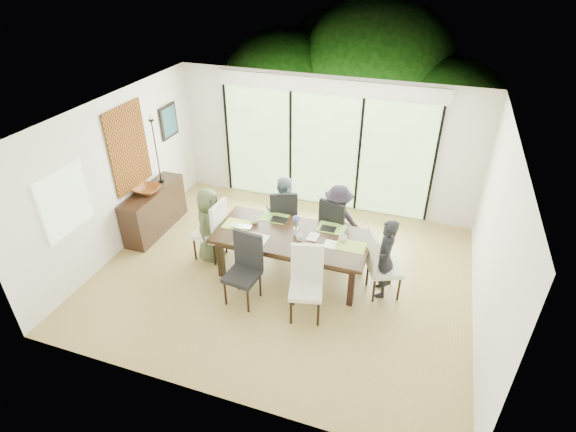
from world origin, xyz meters
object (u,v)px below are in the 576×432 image
(vase, at_px, (296,231))
(laptop, at_px, (241,228))
(chair_near_left, at_px, (242,271))
(cup_b, at_px, (299,238))
(cup_c, at_px, (343,238))
(chair_left_end, at_px, (209,229))
(chair_far_right, at_px, (337,225))
(sideboard, at_px, (154,210))
(cup_a, at_px, (255,220))
(chair_near_right, at_px, (306,286))
(person_left_end, at_px, (209,225))
(person_right_end, at_px, (385,259))
(person_far_right, at_px, (338,221))
(chair_right_end, at_px, (385,264))
(bowl, at_px, (147,190))
(chair_far_left, at_px, (283,215))
(person_far_left, at_px, (283,211))

(vase, relative_size, laptop, 0.36)
(chair_near_left, distance_m, cup_b, 1.04)
(cup_c, bearing_deg, vase, -176.19)
(chair_left_end, height_order, laptop, chair_left_end)
(chair_far_right, relative_size, sideboard, 0.74)
(cup_a, height_order, sideboard, cup_a)
(chair_near_right, relative_size, person_left_end, 0.85)
(chair_far_right, distance_m, person_left_end, 2.20)
(person_right_end, relative_size, laptop, 3.91)
(cup_b, bearing_deg, person_far_right, 66.73)
(chair_left_end, bearing_deg, cup_b, 90.50)
(chair_far_right, xyz_separation_m, chair_near_right, (-0.05, -1.72, 0.00))
(person_left_end, xyz_separation_m, person_far_right, (2.03, 0.83, 0.00))
(chair_right_end, height_order, laptop, chair_right_end)
(chair_right_end, distance_m, bowl, 4.42)
(chair_far_left, bearing_deg, laptop, 44.90)
(chair_near_left, height_order, cup_b, chair_near_left)
(bowl, bearing_deg, chair_right_end, -4.48)
(chair_left_end, xyz_separation_m, person_left_end, (0.02, 0.00, 0.10))
(chair_left_end, height_order, cup_c, chair_left_end)
(chair_near_right, height_order, vase, chair_near_right)
(chair_far_left, distance_m, cup_a, 0.79)
(person_right_end, xyz_separation_m, bowl, (-4.37, 0.34, 0.25))
(cup_b, bearing_deg, vase, 123.69)
(chair_far_right, relative_size, cup_c, 8.87)
(chair_far_right, height_order, cup_b, chair_far_right)
(chair_near_right, xyz_separation_m, vase, (-0.45, 0.92, 0.27))
(person_right_end, distance_m, cup_c, 0.71)
(chair_far_right, bearing_deg, cup_a, 46.24)
(chair_near_left, relative_size, person_far_left, 0.85)
(chair_left_end, relative_size, laptop, 3.33)
(chair_left_end, xyz_separation_m, person_far_right, (2.05, 0.83, 0.10))
(chair_near_right, distance_m, laptop, 1.57)
(chair_far_left, height_order, person_left_end, person_left_end)
(chair_near_right, height_order, sideboard, chair_near_right)
(chair_near_right, distance_m, cup_a, 1.60)
(person_left_end, height_order, cup_a, person_left_end)
(bowl, bearing_deg, vase, -5.72)
(person_left_end, distance_m, cup_c, 2.29)
(chair_far_right, xyz_separation_m, chair_near_left, (-1.05, -1.72, 0.00))
(chair_near_right, distance_m, person_left_end, 2.16)
(chair_near_left, xyz_separation_m, cup_b, (0.65, 0.77, 0.25))
(person_far_left, height_order, vase, person_far_left)
(person_right_end, relative_size, bowl, 2.92)
(cup_c, bearing_deg, person_right_end, -8.37)
(chair_left_end, bearing_deg, chair_near_right, 70.46)
(laptop, distance_m, cup_c, 1.66)
(chair_right_end, relative_size, sideboard, 0.74)
(laptop, bearing_deg, chair_left_end, 165.32)
(chair_near_right, relative_size, person_far_left, 0.85)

